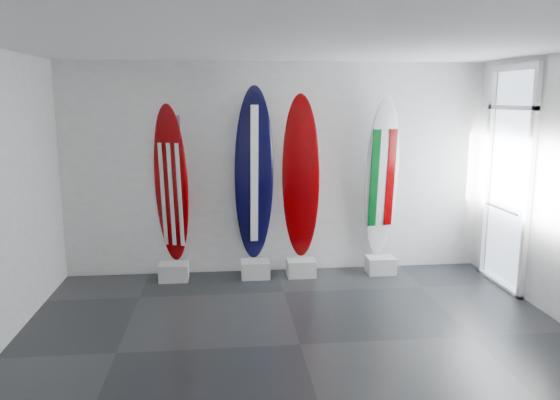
{
  "coord_description": "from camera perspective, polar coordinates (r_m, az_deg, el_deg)",
  "views": [
    {
      "loc": [
        -0.75,
        -5.18,
        2.5
      ],
      "look_at": [
        -0.06,
        1.4,
        1.26
      ],
      "focal_mm": 34.89,
      "sensor_mm": 36.0,
      "label": 1
    }
  ],
  "objects": [
    {
      "name": "wall_outlet",
      "position": [
        8.13,
        -17.86,
        -5.2
      ],
      "size": [
        0.09,
        0.02,
        0.13
      ],
      "primitive_type": "cube",
      "color": "silver",
      "rests_on": "wall_back"
    },
    {
      "name": "wall_back",
      "position": [
        7.78,
        -0.37,
        3.27
      ],
      "size": [
        6.0,
        0.0,
        6.0
      ],
      "primitive_type": "plane",
      "rotation": [
        1.57,
        0.0,
        0.0
      ],
      "color": "silver",
      "rests_on": "ground"
    },
    {
      "name": "glass_door",
      "position": [
        7.76,
        22.77,
        1.86
      ],
      "size": [
        0.12,
        1.16,
        2.85
      ],
      "primitive_type": null,
      "color": "white",
      "rests_on": "floor"
    },
    {
      "name": "surfboard_swiss",
      "position": [
        7.61,
        2.19,
        2.35
      ],
      "size": [
        0.58,
        0.38,
        2.33
      ],
      "primitive_type": "ellipsoid",
      "rotation": [
        0.08,
        0.0,
        -0.25
      ],
      "color": "#7B0001",
      "rests_on": "display_block_swiss"
    },
    {
      "name": "display_block_usa",
      "position": [
        7.77,
        -11.07,
        -7.4
      ],
      "size": [
        0.4,
        0.3,
        0.24
      ],
      "primitive_type": "cube",
      "color": "silver",
      "rests_on": "floor"
    },
    {
      "name": "floor",
      "position": [
        5.8,
        2.13,
        -14.9
      ],
      "size": [
        6.0,
        6.0,
        0.0
      ],
      "primitive_type": "plane",
      "color": "black",
      "rests_on": "ground"
    },
    {
      "name": "surfboard_usa",
      "position": [
        7.58,
        -11.33,
        1.61
      ],
      "size": [
        0.54,
        0.38,
        2.2
      ],
      "primitive_type": "ellipsoid",
      "rotation": [
        0.06,
        0.0,
        -0.36
      ],
      "color": "#7B0001",
      "rests_on": "display_block_usa"
    },
    {
      "name": "display_block_navy",
      "position": [
        7.74,
        -2.6,
        -7.26
      ],
      "size": [
        0.4,
        0.3,
        0.24
      ],
      "primitive_type": "cube",
      "color": "silver",
      "rests_on": "floor"
    },
    {
      "name": "wall_front",
      "position": [
        2.95,
        9.22,
        -9.3
      ],
      "size": [
        6.0,
        0.0,
        6.0
      ],
      "primitive_type": "plane",
      "rotation": [
        -1.57,
        0.0,
        0.0
      ],
      "color": "silver",
      "rests_on": "ground"
    },
    {
      "name": "ceiling",
      "position": [
        5.25,
        2.37,
        16.1
      ],
      "size": [
        6.0,
        6.0,
        0.0
      ],
      "primitive_type": "plane",
      "rotation": [
        3.14,
        0.0,
        0.0
      ],
      "color": "white",
      "rests_on": "wall_back"
    },
    {
      "name": "surfboard_navy",
      "position": [
        7.54,
        -2.73,
        2.68
      ],
      "size": [
        0.57,
        0.28,
        2.44
      ],
      "primitive_type": "ellipsoid",
      "rotation": [
        0.05,
        0.0,
        0.15
      ],
      "color": "black",
      "rests_on": "display_block_navy"
    },
    {
      "name": "display_block_italy",
      "position": [
        8.05,
        10.5,
        -6.73
      ],
      "size": [
        0.4,
        0.3,
        0.24
      ],
      "primitive_type": "cube",
      "color": "silver",
      "rests_on": "floor"
    },
    {
      "name": "surfboard_italy",
      "position": [
        7.86,
        10.61,
        2.27
      ],
      "size": [
        0.55,
        0.32,
        2.28
      ],
      "primitive_type": "ellipsoid",
      "rotation": [
        0.07,
        0.0,
        0.15
      ],
      "color": "silver",
      "rests_on": "display_block_italy"
    },
    {
      "name": "display_block_swiss",
      "position": [
        7.81,
        2.23,
        -7.11
      ],
      "size": [
        0.4,
        0.3,
        0.24
      ],
      "primitive_type": "cube",
      "color": "silver",
      "rests_on": "floor"
    }
  ]
}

